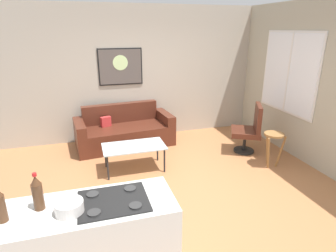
{
  "coord_description": "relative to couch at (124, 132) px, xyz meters",
  "views": [
    {
      "loc": [
        -1.13,
        -3.61,
        2.33
      ],
      "look_at": [
        0.21,
        0.9,
        0.7
      ],
      "focal_mm": 30.32,
      "sensor_mm": 36.0,
      "label": 1
    }
  ],
  "objects": [
    {
      "name": "ground",
      "position": [
        0.43,
        -1.96,
        -0.3
      ],
      "size": [
        6.4,
        6.4,
        0.04
      ],
      "primitive_type": "cube",
      "color": "#A96D42"
    },
    {
      "name": "window",
      "position": [
        3.02,
        -1.06,
        1.25
      ],
      "size": [
        0.03,
        1.5,
        1.52
      ],
      "color": "silver"
    },
    {
      "name": "bar_stool",
      "position": [
        2.34,
        -1.73,
        0.21
      ],
      "size": [
        0.38,
        0.38,
        0.62
      ],
      "color": "olive",
      "rests_on": "ground"
    },
    {
      "name": "right_wall",
      "position": [
        3.06,
        -1.66,
        1.12
      ],
      "size": [
        0.05,
        6.4,
        2.8
      ],
      "primitive_type": "cube",
      "color": "#ADA891",
      "rests_on": "ground"
    },
    {
      "name": "wall_painting",
      "position": [
        0.05,
        0.43,
        1.29
      ],
      "size": [
        0.91,
        0.03,
        0.75
      ],
      "color": "black"
    },
    {
      "name": "soda_bottle",
      "position": [
        -1.42,
        -3.42,
        0.76
      ],
      "size": [
        0.09,
        0.09,
        0.32
      ],
      "color": "#50311C",
      "rests_on": "kitchen_counter"
    },
    {
      "name": "kitchen_counter",
      "position": [
        -0.85,
        -3.4,
        0.17
      ],
      "size": [
        1.67,
        0.6,
        0.92
      ],
      "color": "silver",
      "rests_on": "ground"
    },
    {
      "name": "armchair",
      "position": [
        2.29,
        -1.07,
        0.2
      ],
      "size": [
        0.74,
        0.75,
        0.97
      ],
      "color": "black",
      "rests_on": "ground"
    },
    {
      "name": "soda_bottle_2",
      "position": [
        -1.16,
        -3.33,
        0.77
      ],
      "size": [
        0.09,
        0.09,
        0.34
      ],
      "color": "#50311C",
      "rests_on": "kitchen_counter"
    },
    {
      "name": "coffee_table",
      "position": [
        0.0,
        -1.17,
        0.13
      ],
      "size": [
        1.05,
        0.56,
        0.44
      ],
      "color": "silver",
      "rests_on": "ground"
    },
    {
      "name": "back_wall",
      "position": [
        0.43,
        0.47,
        1.12
      ],
      "size": [
        6.4,
        0.05,
        2.8
      ],
      "primitive_type": "cube",
      "color": "#ADA495",
      "rests_on": "ground"
    },
    {
      "name": "couch",
      "position": [
        0.0,
        0.0,
        0.0
      ],
      "size": [
        2.03,
        1.04,
        0.82
      ],
      "color": "#4D2317",
      "rests_on": "ground"
    },
    {
      "name": "mixing_bowl",
      "position": [
        -0.91,
        -3.46,
        0.67
      ],
      "size": [
        0.23,
        0.23,
        0.11
      ],
      "color": "silver",
      "rests_on": "kitchen_counter"
    }
  ]
}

